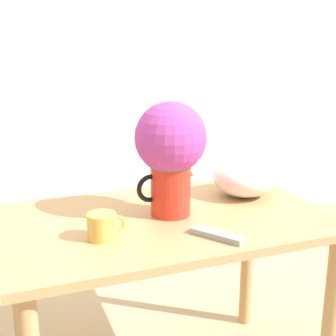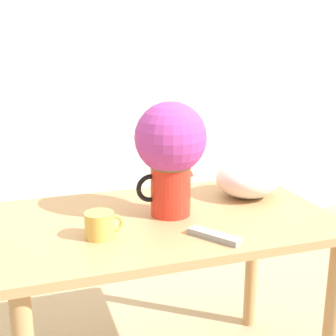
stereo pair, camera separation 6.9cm
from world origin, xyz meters
TOP-DOWN VIEW (x-y plane):
  - wall_back at (0.00, 1.69)m, footprint 8.00×0.05m
  - table at (0.01, 0.09)m, footprint 1.16×0.71m
  - flower_vase at (0.03, 0.11)m, footprint 0.25×0.25m
  - coffee_mug at (-0.25, -0.01)m, footprint 0.13×0.09m
  - white_bowl at (0.39, 0.20)m, footprint 0.26×0.26m
  - remote_control at (0.09, -0.14)m, footprint 0.14×0.17m

SIDE VIEW (x-z plane):
  - table at x=0.01m, z-range 0.25..0.98m
  - remote_control at x=0.09m, z-range 0.73..0.75m
  - coffee_mug at x=-0.25m, z-range 0.73..0.82m
  - white_bowl at x=0.39m, z-range 0.73..0.88m
  - flower_vase at x=0.03m, z-range 0.77..1.18m
  - wall_back at x=0.00m, z-range 0.00..2.60m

